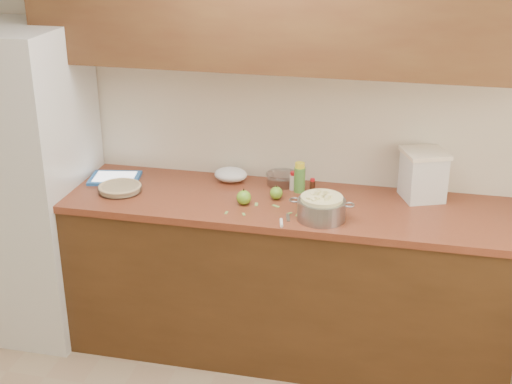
% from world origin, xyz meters
% --- Properties ---
extents(room_shell, '(3.60, 3.60, 3.60)m').
position_xyz_m(room_shell, '(0.00, 0.00, 1.30)').
color(room_shell, tan).
rests_on(room_shell, ground).
extents(counter_run, '(2.64, 0.68, 0.92)m').
position_xyz_m(counter_run, '(0.00, 1.48, 0.46)').
color(counter_run, '#492C14').
rests_on(counter_run, ground).
extents(fridge, '(0.70, 0.70, 1.80)m').
position_xyz_m(fridge, '(-1.44, 1.44, 0.90)').
color(fridge, silver).
rests_on(fridge, ground).
extents(pie, '(0.24, 0.24, 0.04)m').
position_xyz_m(pie, '(-0.83, 1.41, 0.94)').
color(pie, silver).
rests_on(pie, counter_run).
extents(colander, '(0.33, 0.24, 0.12)m').
position_xyz_m(colander, '(0.31, 1.29, 0.98)').
color(colander, gray).
rests_on(colander, counter_run).
extents(flour_canister, '(0.28, 0.28, 0.27)m').
position_xyz_m(flour_canister, '(0.79, 1.68, 1.06)').
color(flour_canister, silver).
rests_on(flour_canister, counter_run).
extents(tablet, '(0.31, 0.26, 0.02)m').
position_xyz_m(tablet, '(-0.92, 1.57, 0.93)').
color(tablet, blue).
rests_on(tablet, counter_run).
extents(paring_knife, '(0.05, 0.17, 0.02)m').
position_xyz_m(paring_knife, '(0.12, 1.20, 0.93)').
color(paring_knife, gray).
rests_on(paring_knife, counter_run).
extents(lemon_bottle, '(0.06, 0.06, 0.17)m').
position_xyz_m(lemon_bottle, '(0.14, 1.63, 1.00)').
color(lemon_bottle, '#4C8C38').
rests_on(lemon_bottle, counter_run).
extents(cinnamon_shaker, '(0.04, 0.04, 0.10)m').
position_xyz_m(cinnamon_shaker, '(0.10, 1.65, 0.97)').
color(cinnamon_shaker, beige).
rests_on(cinnamon_shaker, counter_run).
extents(vanilla_bottle, '(0.03, 0.03, 0.08)m').
position_xyz_m(vanilla_bottle, '(0.21, 1.62, 0.96)').
color(vanilla_bottle, black).
rests_on(vanilla_bottle, counter_run).
extents(mixing_bowl, '(0.18, 0.18, 0.07)m').
position_xyz_m(mixing_bowl, '(0.02, 1.71, 0.96)').
color(mixing_bowl, silver).
rests_on(mixing_bowl, counter_run).
extents(paper_towel, '(0.20, 0.16, 0.08)m').
position_xyz_m(paper_towel, '(-0.27, 1.69, 0.96)').
color(paper_towel, white).
rests_on(paper_towel, counter_run).
extents(apple_left, '(0.08, 0.08, 0.09)m').
position_xyz_m(apple_left, '(-0.12, 1.39, 0.96)').
color(apple_left, '#6DAE27').
rests_on(apple_left, counter_run).
extents(apple_center, '(0.07, 0.07, 0.08)m').
position_xyz_m(apple_center, '(0.03, 1.49, 0.95)').
color(apple_center, '#6DAE27').
rests_on(apple_center, counter_run).
extents(peel_a, '(0.02, 0.04, 0.00)m').
position_xyz_m(peel_a, '(-0.05, 1.40, 0.92)').
color(peel_a, '#84B558').
rests_on(peel_a, counter_run).
extents(peel_b, '(0.02, 0.03, 0.00)m').
position_xyz_m(peel_b, '(-0.09, 1.26, 0.92)').
color(peel_b, '#84B558').
rests_on(peel_b, counter_run).
extents(peel_c, '(0.02, 0.03, 0.00)m').
position_xyz_m(peel_c, '(0.18, 1.31, 0.92)').
color(peel_c, '#84B558').
rests_on(peel_c, counter_run).
extents(peel_d, '(0.03, 0.03, 0.00)m').
position_xyz_m(peel_d, '(0.14, 1.33, 0.92)').
color(peel_d, '#84B558').
rests_on(peel_d, counter_run).
extents(peel_e, '(0.01, 0.03, 0.00)m').
position_xyz_m(peel_e, '(-0.18, 1.26, 0.92)').
color(peel_e, '#84B558').
rests_on(peel_e, counter_run).
extents(peel_f, '(0.05, 0.04, 0.00)m').
position_xyz_m(peel_f, '(0.05, 1.40, 0.92)').
color(peel_f, '#84B558').
rests_on(peel_f, counter_run).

